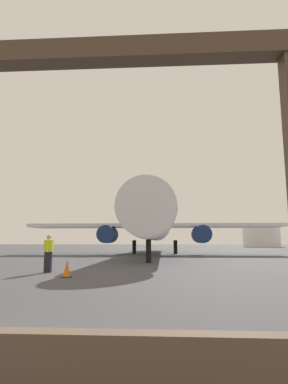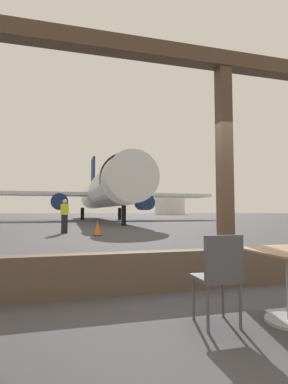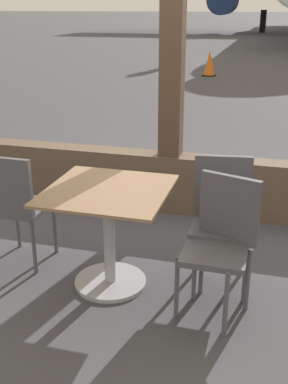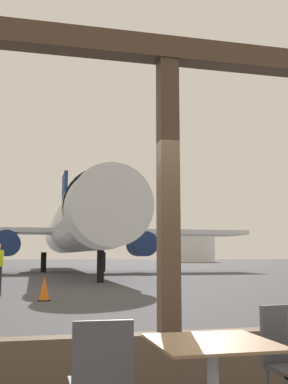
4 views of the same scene
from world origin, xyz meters
name	(u,v)px [view 1 (image 1 of 4)]	position (x,y,z in m)	size (l,w,h in m)	color
ground_plane	(142,252)	(0.00, 40.00, 0.00)	(220.00, 220.00, 0.00)	#424247
airplane	(154,223)	(1.92, 32.13, 3.49)	(28.21, 34.98, 10.43)	silver
ground_crew_worker	(48,253)	(-2.47, 11.58, 0.90)	(0.40, 0.56, 1.74)	black
traffic_cone	(67,269)	(-0.98, 9.66, 0.34)	(0.36, 0.36, 0.71)	orange
fuel_storage_tank	(261,236)	(29.47, 84.76, 2.90)	(9.63, 9.63, 5.81)	white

